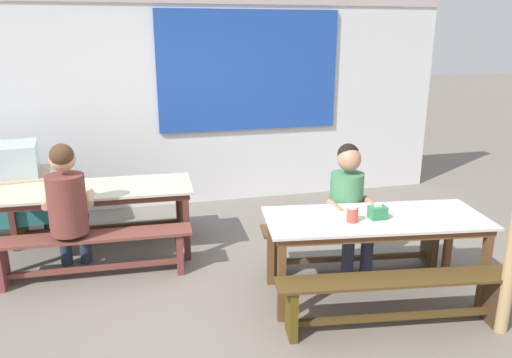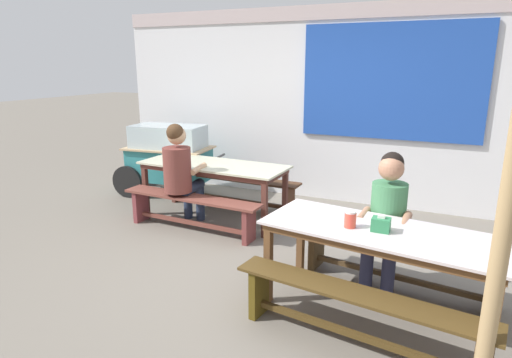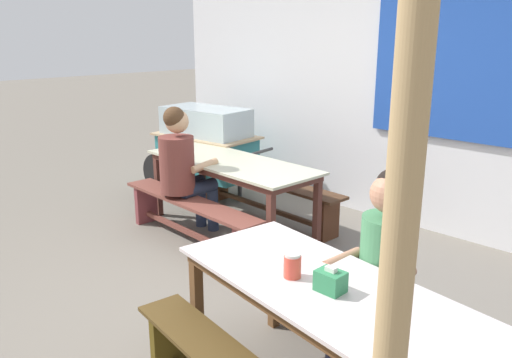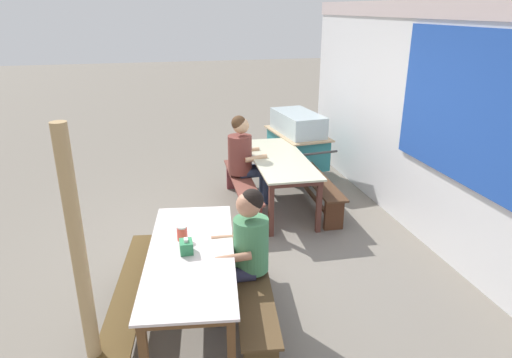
{
  "view_description": "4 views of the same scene",
  "coord_description": "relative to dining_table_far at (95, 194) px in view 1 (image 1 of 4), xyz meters",
  "views": [
    {
      "loc": [
        -0.74,
        -3.91,
        2.18
      ],
      "look_at": [
        0.4,
        0.57,
        0.81
      ],
      "focal_mm": 34.54,
      "sensor_mm": 36.0,
      "label": 1
    },
    {
      "loc": [
        1.58,
        -3.7,
        1.96
      ],
      "look_at": [
        -0.21,
        0.22,
        0.8
      ],
      "focal_mm": 30.52,
      "sensor_mm": 36.0,
      "label": 2
    },
    {
      "loc": [
        2.5,
        -2.36,
        1.94
      ],
      "look_at": [
        0.1,
        0.06,
        0.97
      ],
      "focal_mm": 36.3,
      "sensor_mm": 36.0,
      "label": 3
    },
    {
      "loc": [
        4.53,
        -0.68,
        2.64
      ],
      "look_at": [
        0.06,
        0.35,
        0.9
      ],
      "focal_mm": 31.89,
      "sensor_mm": 36.0,
      "label": 4
    }
  ],
  "objects": [
    {
      "name": "dining_table_far",
      "position": [
        0.0,
        0.0,
        0.0
      ],
      "size": [
        1.92,
        0.79,
        0.72
      ],
      "color": "beige",
      "rests_on": "ground_plane"
    },
    {
      "name": "person_left_back_turned",
      "position": [
        -0.2,
        -0.44,
        0.08
      ],
      "size": [
        0.46,
        0.59,
        1.28
      ],
      "color": "#28324B",
      "rests_on": "ground_plane"
    },
    {
      "name": "ground_plane",
      "position": [
        1.14,
        -0.96,
        -0.65
      ],
      "size": [
        40.0,
        40.0,
        0.0
      ],
      "primitive_type": "plane",
      "color": "slate"
    },
    {
      "name": "bench_far_front",
      "position": [
        -0.02,
        -0.51,
        -0.35
      ],
      "size": [
        1.8,
        0.34,
        0.43
      ],
      "color": "brown",
      "rests_on": "ground_plane"
    },
    {
      "name": "tissue_box",
      "position": [
        2.3,
        -1.45,
        0.12
      ],
      "size": [
        0.14,
        0.11,
        0.13
      ],
      "color": "#2E804F",
      "rests_on": "dining_table_near"
    },
    {
      "name": "bench_far_back",
      "position": [
        0.02,
        0.51,
        -0.35
      ],
      "size": [
        1.93,
        0.36,
        0.43
      ],
      "color": "#492E1B",
      "rests_on": "ground_plane"
    },
    {
      "name": "backdrop_wall",
      "position": [
        1.18,
        1.45,
        0.78
      ],
      "size": [
        6.81,
        0.23,
        2.72
      ],
      "color": "silver",
      "rests_on": "ground_plane"
    },
    {
      "name": "person_right_near_table",
      "position": [
        2.28,
        -0.96,
        0.05
      ],
      "size": [
        0.43,
        0.53,
        1.23
      ],
      "color": "#2C2E4A",
      "rests_on": "ground_plane"
    },
    {
      "name": "dining_table_near",
      "position": [
        2.31,
        -1.42,
        -0.0
      ],
      "size": [
        1.9,
        0.96,
        0.72
      ],
      "color": "silver",
      "rests_on": "ground_plane"
    },
    {
      "name": "bench_near_front",
      "position": [
        2.24,
        -1.93,
        -0.37
      ],
      "size": [
        1.84,
        0.5,
        0.43
      ],
      "color": "#4C3717",
      "rests_on": "ground_plane"
    },
    {
      "name": "bench_near_back",
      "position": [
        2.37,
        -0.91,
        -0.36
      ],
      "size": [
        1.79,
        0.54,
        0.43
      ],
      "color": "#503A21",
      "rests_on": "ground_plane"
    },
    {
      "name": "condiment_jar",
      "position": [
        2.07,
        -1.47,
        0.13
      ],
      "size": [
        0.09,
        0.09,
        0.13
      ],
      "color": "#E44A39",
      "rests_on": "dining_table_near"
    }
  ]
}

